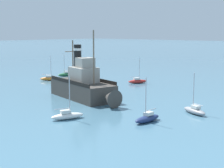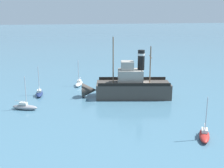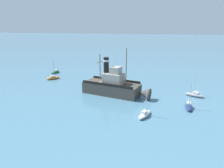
% 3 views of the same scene
% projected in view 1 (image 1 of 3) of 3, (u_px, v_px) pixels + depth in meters
% --- Properties ---
extents(ground_plane, '(600.00, 600.00, 0.00)m').
position_uv_depth(ground_plane, '(78.00, 96.00, 51.88)').
color(ground_plane, '#477289').
extents(old_tugboat, '(6.88, 14.79, 9.90)m').
position_uv_depth(old_tugboat, '(84.00, 86.00, 49.66)').
color(old_tugboat, '#423D38').
rests_on(old_tugboat, ground).
extents(sailboat_orange, '(3.57, 3.35, 4.90)m').
position_uv_depth(sailboat_orange, '(50.00, 78.00, 68.42)').
color(sailboat_orange, orange).
rests_on(sailboat_orange, ground).
extents(sailboat_red, '(3.87, 2.77, 4.90)m').
position_uv_depth(sailboat_red, '(138.00, 81.00, 64.72)').
color(sailboat_red, '#B22823').
rests_on(sailboat_red, ground).
extents(sailboat_green, '(3.92, 1.67, 4.90)m').
position_uv_depth(sailboat_green, '(66.00, 74.00, 75.23)').
color(sailboat_green, '#286B3D').
rests_on(sailboat_green, ground).
extents(sailboat_navy, '(3.83, 1.22, 4.90)m').
position_uv_depth(sailboat_navy, '(147.00, 118.00, 37.10)').
color(sailboat_navy, navy).
rests_on(sailboat_navy, ground).
extents(sailboat_white, '(3.95, 2.29, 4.90)m').
position_uv_depth(sailboat_white, '(67.00, 115.00, 38.23)').
color(sailboat_white, white).
rests_on(sailboat_white, ground).
extents(sailboat_grey, '(2.51, 3.93, 4.90)m').
position_uv_depth(sailboat_grey, '(195.00, 110.00, 40.71)').
color(sailboat_grey, gray).
rests_on(sailboat_grey, ground).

